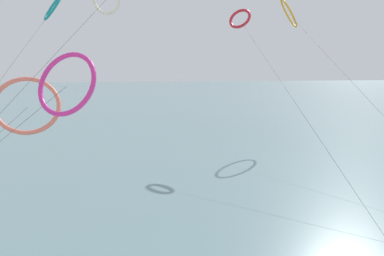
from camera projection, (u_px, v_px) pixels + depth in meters
sea_water at (162, 99)px, 113.42m from camera, size 400.00×200.00×0.08m
kite_crimson at (240, 19)px, 49.06m from camera, size 4.79×32.45×19.43m
kite_teal at (53, 8)px, 44.31m from camera, size 8.22×26.15×20.44m
kite_coral at (27, 105)px, 29.75m from camera, size 11.00×8.97×10.73m
kite_magenta at (66, 84)px, 22.60m from camera, size 15.53×3.99×12.63m
kite_amber at (289, 13)px, 57.15m from camera, size 4.38×42.56×22.15m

